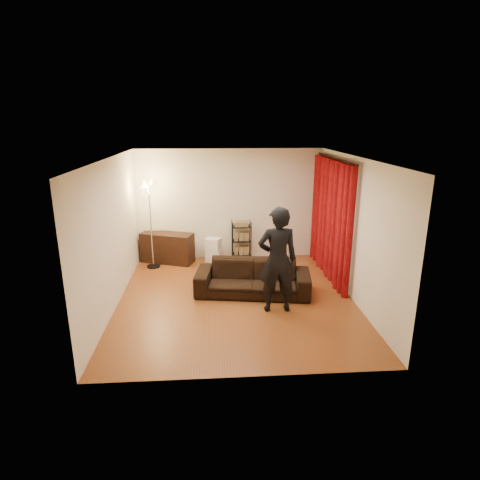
{
  "coord_description": "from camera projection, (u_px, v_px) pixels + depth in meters",
  "views": [
    {
      "loc": [
        -0.42,
        -7.15,
        3.33
      ],
      "look_at": [
        0.1,
        0.3,
        1.1
      ],
      "focal_mm": 30.0,
      "sensor_mm": 36.0,
      "label": 1
    }
  ],
  "objects": [
    {
      "name": "wall_left",
      "position": [
        112.0,
        234.0,
        7.28
      ],
      "size": [
        0.0,
        5.0,
        5.0
      ],
      "primitive_type": "plane",
      "rotation": [
        1.57,
        0.0,
        1.57
      ],
      "color": "beige",
      "rests_on": "ground"
    },
    {
      "name": "curtain_rod",
      "position": [
        336.0,
        158.0,
        8.3
      ],
      "size": [
        0.04,
        2.65,
        0.04
      ],
      "primitive_type": "cylinder",
      "rotation": [
        1.57,
        0.0,
        0.0
      ],
      "color": "black",
      "rests_on": "wall_right"
    },
    {
      "name": "ceiling",
      "position": [
        236.0,
        158.0,
        7.05
      ],
      "size": [
        5.0,
        5.0,
        0.0
      ],
      "primitive_type": "plane",
      "rotation": [
        3.14,
        0.0,
        0.0
      ],
      "color": "white",
      "rests_on": "ground"
    },
    {
      "name": "curtain",
      "position": [
        331.0,
        220.0,
        8.67
      ],
      "size": [
        0.22,
        2.65,
        2.55
      ],
      "primitive_type": null,
      "color": "maroon",
      "rests_on": "ground"
    },
    {
      "name": "wall_back",
      "position": [
        230.0,
        205.0,
        9.82
      ],
      "size": [
        5.0,
        0.0,
        5.0
      ],
      "primitive_type": "plane",
      "rotation": [
        1.57,
        0.0,
        0.0
      ],
      "color": "beige",
      "rests_on": "ground"
    },
    {
      "name": "storage_boxes",
      "position": [
        214.0,
        250.0,
        9.79
      ],
      "size": [
        0.44,
        0.41,
        0.6
      ],
      "primitive_type": null,
      "rotation": [
        0.0,
        0.0,
        -0.4
      ],
      "color": "silver",
      "rests_on": "ground"
    },
    {
      "name": "floor",
      "position": [
        236.0,
        298.0,
        7.82
      ],
      "size": [
        5.0,
        5.0,
        0.0
      ],
      "primitive_type": "plane",
      "color": "brown",
      "rests_on": "ground"
    },
    {
      "name": "media_cabinet",
      "position": [
        167.0,
        248.0,
        9.74
      ],
      "size": [
        1.34,
        0.88,
        0.73
      ],
      "primitive_type": "cube",
      "rotation": [
        0.0,
        0.0,
        -0.36
      ],
      "color": "black",
      "rests_on": "ground"
    },
    {
      "name": "wall_right",
      "position": [
        354.0,
        230.0,
        7.58
      ],
      "size": [
        0.0,
        5.0,
        5.0
      ],
      "primitive_type": "plane",
      "rotation": [
        1.57,
        0.0,
        -1.57
      ],
      "color": "beige",
      "rests_on": "ground"
    },
    {
      "name": "wall_front",
      "position": [
        248.0,
        285.0,
        5.04
      ],
      "size": [
        5.0,
        0.0,
        5.0
      ],
      "primitive_type": "plane",
      "rotation": [
        -1.57,
        0.0,
        0.0
      ],
      "color": "beige",
      "rests_on": "ground"
    },
    {
      "name": "sofa",
      "position": [
        253.0,
        278.0,
        7.96
      ],
      "size": [
        2.35,
        1.21,
        0.66
      ],
      "primitive_type": "imported",
      "rotation": [
        0.0,
        0.0,
        -0.15
      ],
      "color": "black",
      "rests_on": "ground"
    },
    {
      "name": "wire_shelf",
      "position": [
        241.0,
        241.0,
        9.87
      ],
      "size": [
        0.54,
        0.47,
        0.99
      ],
      "primitive_type": null,
      "rotation": [
        0.0,
        0.0,
        -0.43
      ],
      "color": "black",
      "rests_on": "ground"
    },
    {
      "name": "person",
      "position": [
        277.0,
        260.0,
        7.08
      ],
      "size": [
        0.72,
        0.49,
        1.93
      ],
      "primitive_type": "imported",
      "rotation": [
        0.0,
        0.0,
        3.17
      ],
      "color": "black",
      "rests_on": "ground"
    },
    {
      "name": "floor_lamp",
      "position": [
        151.0,
        225.0,
        9.21
      ],
      "size": [
        0.46,
        0.46,
        2.07
      ],
      "primitive_type": null,
      "rotation": [
        0.0,
        0.0,
        -0.26
      ],
      "color": "silver",
      "rests_on": "ground"
    }
  ]
}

